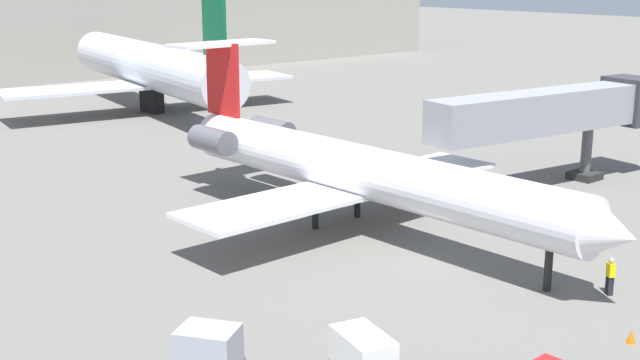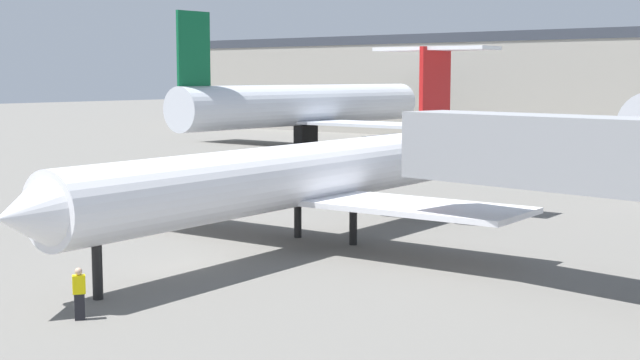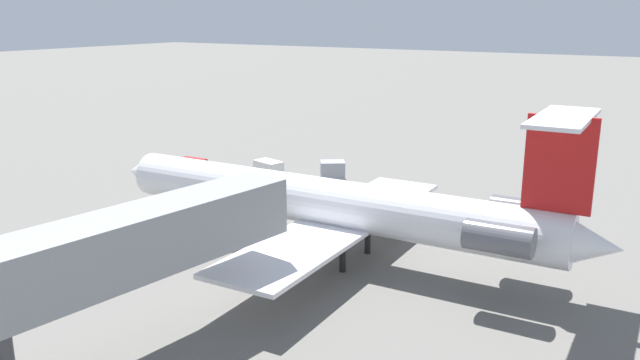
# 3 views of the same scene
# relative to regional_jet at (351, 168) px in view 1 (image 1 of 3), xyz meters

# --- Properties ---
(ground_plane) EXTENTS (400.00, 400.00, 0.10)m
(ground_plane) POSITION_rel_regional_jet_xyz_m (-0.39, -6.63, -3.42)
(ground_plane) COLOR #66635E
(regional_jet) EXTENTS (20.57, 31.33, 9.33)m
(regional_jet) POSITION_rel_regional_jet_xyz_m (0.00, 0.00, 0.00)
(regional_jet) COLOR white
(regional_jet) RESTS_ON ground_plane
(jet_bridge) EXTENTS (18.55, 5.32, 6.62)m
(jet_bridge) POSITION_rel_regional_jet_xyz_m (16.38, -1.84, 1.56)
(jet_bridge) COLOR gray
(jet_bridge) RESTS_ON ground_plane
(ground_crew_marshaller) EXTENTS (0.44, 0.48, 1.69)m
(ground_crew_marshaller) POSITION_rel_regional_jet_xyz_m (2.07, -14.47, -2.52)
(ground_crew_marshaller) COLOR black
(ground_crew_marshaller) RESTS_ON ground_plane
(cargo_container_uld) EXTENTS (2.46, 2.59, 1.68)m
(cargo_container_uld) POSITION_rel_regional_jet_xyz_m (-15.20, -9.33, -2.53)
(cargo_container_uld) COLOR #999EA8
(cargo_container_uld) RESTS_ON ground_plane
(traffic_cone_near) EXTENTS (0.36, 0.36, 0.55)m
(traffic_cone_near) POSITION_rel_regional_jet_xyz_m (-1.65, -17.65, -3.10)
(traffic_cone_near) COLOR orange
(traffic_cone_near) RESTS_ON ground_plane
(parked_airliner_west_mid) EXTENTS (29.40, 34.59, 13.78)m
(parked_airliner_west_mid) POSITION_rel_regional_jet_xyz_m (10.20, 40.31, 1.12)
(parked_airliner_west_mid) COLOR silver
(parked_airliner_west_mid) RESTS_ON ground_plane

